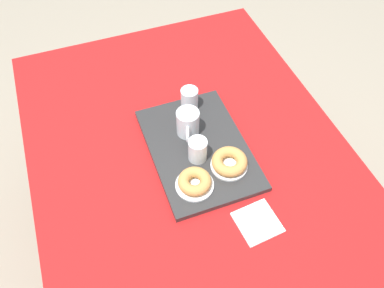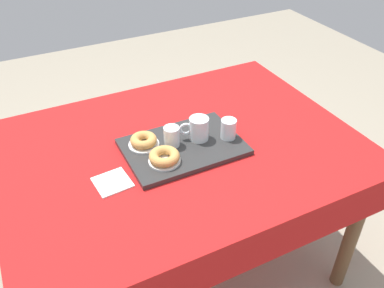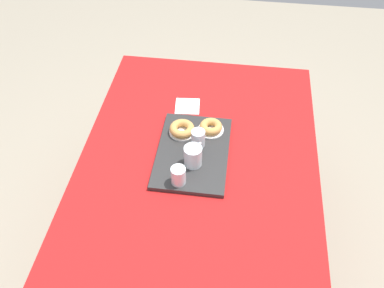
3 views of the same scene
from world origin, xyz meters
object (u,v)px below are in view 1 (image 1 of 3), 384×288
at_px(serving_tray, 198,148).
at_px(water_glass_near, 198,150).
at_px(sugar_donut_right, 195,181).
at_px(paper_napkin, 257,222).
at_px(water_glass_far, 189,100).
at_px(tea_mug_left, 188,124).
at_px(donut_plate_left, 229,165).
at_px(sugar_donut_left, 229,162).
at_px(dining_table, 191,166).
at_px(donut_plate_right, 195,185).

relative_size(serving_tray, water_glass_near, 5.65).
bearing_deg(sugar_donut_right, paper_napkin, 37.71).
relative_size(water_glass_near, paper_napkin, 0.67).
bearing_deg(sugar_donut_right, water_glass_far, 162.61).
height_order(serving_tray, tea_mug_left, tea_mug_left).
height_order(sugar_donut_right, paper_napkin, sugar_donut_right).
xyz_separation_m(water_glass_far, donut_plate_left, (0.30, 0.03, -0.03)).
height_order(sugar_donut_left, paper_napkin, sugar_donut_left).
bearing_deg(sugar_donut_right, tea_mug_left, 165.48).
relative_size(dining_table, donut_plate_left, 11.78).
distance_m(sugar_donut_left, sugar_donut_right, 0.14).
relative_size(donut_plate_right, paper_napkin, 1.00).
distance_m(water_glass_near, sugar_donut_left, 0.11).
bearing_deg(water_glass_far, dining_table, -19.18).
relative_size(dining_table, paper_napkin, 11.77).
xyz_separation_m(water_glass_near, sugar_donut_left, (0.07, 0.08, -0.01)).
xyz_separation_m(dining_table, donut_plate_left, (0.11, 0.10, 0.11)).
height_order(serving_tray, paper_napkin, serving_tray).
distance_m(serving_tray, donut_plate_right, 0.16).
xyz_separation_m(dining_table, donut_plate_right, (0.14, -0.04, 0.11)).
height_order(water_glass_near, donut_plate_left, water_glass_near).
height_order(water_glass_far, sugar_donut_left, water_glass_far).
xyz_separation_m(dining_table, water_glass_far, (-0.19, 0.07, 0.14)).
distance_m(dining_table, serving_tray, 0.10).
xyz_separation_m(serving_tray, tea_mug_left, (-0.07, -0.01, 0.06)).
xyz_separation_m(serving_tray, water_glass_far, (-0.18, 0.04, 0.05)).
bearing_deg(donut_plate_right, water_glass_far, 162.61).
height_order(serving_tray, sugar_donut_left, sugar_donut_left).
distance_m(tea_mug_left, donut_plate_right, 0.23).
bearing_deg(donut_plate_left, sugar_donut_left, 0.00).
xyz_separation_m(donut_plate_right, sugar_donut_right, (0.00, -0.00, 0.02)).
distance_m(dining_table, donut_plate_left, 0.18).
height_order(dining_table, water_glass_near, water_glass_near).
bearing_deg(donut_plate_right, sugar_donut_left, 103.53).
bearing_deg(dining_table, donut_plate_left, 40.95).
relative_size(dining_table, water_glass_near, 17.50).
xyz_separation_m(water_glass_far, sugar_donut_left, (0.30, 0.03, -0.01)).
bearing_deg(serving_tray, donut_plate_left, 30.29).
bearing_deg(paper_napkin, dining_table, -162.69).
height_order(water_glass_near, sugar_donut_left, water_glass_near).
xyz_separation_m(dining_table, water_glass_near, (0.04, 0.01, 0.14)).
bearing_deg(serving_tray, water_glass_near, -22.93).
bearing_deg(donut_plate_left, sugar_donut_right, -76.47).
relative_size(water_glass_far, paper_napkin, 0.67).
distance_m(water_glass_far, donut_plate_left, 0.30).
bearing_deg(serving_tray, donut_plate_right, -24.79).
relative_size(dining_table, sugar_donut_right, 13.66).
xyz_separation_m(serving_tray, water_glass_near, (0.04, -0.02, 0.05)).
xyz_separation_m(sugar_donut_left, paper_napkin, (0.21, 0.00, -0.04)).
relative_size(water_glass_near, water_glass_far, 1.00).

